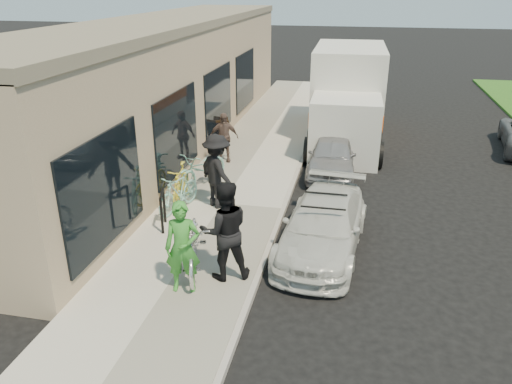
{
  "coord_description": "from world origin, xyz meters",
  "views": [
    {
      "loc": [
        1.21,
        -8.08,
        5.32
      ],
      "look_at": [
        -0.87,
        1.8,
        1.05
      ],
      "focal_mm": 35.0,
      "sensor_mm": 36.0,
      "label": 1
    }
  ],
  "objects_px": {
    "cruiser_bike_a": "(179,192)",
    "bystander_a": "(217,171)",
    "cruiser_bike_b": "(203,169)",
    "sandwich_board": "(221,131)",
    "sedan_white": "(323,225)",
    "cruiser_bike_c": "(181,183)",
    "woman_rider": "(183,247)",
    "bike_rack": "(163,207)",
    "moving_truck": "(347,99)",
    "tandem_bike": "(194,243)",
    "sedan_silver": "(333,155)",
    "bystander_b": "(224,137)",
    "man_standing": "(225,231)"
  },
  "relations": [
    {
      "from": "sandwich_board",
      "to": "bystander_b",
      "type": "xyz_separation_m",
      "value": [
        0.57,
        -1.68,
        0.31
      ]
    },
    {
      "from": "cruiser_bike_c",
      "to": "man_standing",
      "type": "bearing_deg",
      "value": -63.93
    },
    {
      "from": "woman_rider",
      "to": "sandwich_board",
      "type": "bearing_deg",
      "value": 89.79
    },
    {
      "from": "bike_rack",
      "to": "moving_truck",
      "type": "height_order",
      "value": "moving_truck"
    },
    {
      "from": "woman_rider",
      "to": "cruiser_bike_a",
      "type": "height_order",
      "value": "woman_rider"
    },
    {
      "from": "bike_rack",
      "to": "cruiser_bike_a",
      "type": "relative_size",
      "value": 0.54
    },
    {
      "from": "cruiser_bike_c",
      "to": "bystander_b",
      "type": "xyz_separation_m",
      "value": [
        0.25,
        3.2,
        0.28
      ]
    },
    {
      "from": "bike_rack",
      "to": "sedan_white",
      "type": "xyz_separation_m",
      "value": [
        3.59,
        0.01,
        -0.1
      ]
    },
    {
      "from": "sandwich_board",
      "to": "cruiser_bike_b",
      "type": "relative_size",
      "value": 0.45
    },
    {
      "from": "sandwich_board",
      "to": "cruiser_bike_a",
      "type": "bearing_deg",
      "value": -103.98
    },
    {
      "from": "sandwich_board",
      "to": "woman_rider",
      "type": "bearing_deg",
      "value": -97.45
    },
    {
      "from": "bike_rack",
      "to": "woman_rider",
      "type": "bearing_deg",
      "value": -60.09
    },
    {
      "from": "sedan_silver",
      "to": "moving_truck",
      "type": "xyz_separation_m",
      "value": [
        0.21,
        3.85,
        0.84
      ]
    },
    {
      "from": "sedan_silver",
      "to": "bystander_b",
      "type": "distance_m",
      "value": 3.35
    },
    {
      "from": "sedan_silver",
      "to": "bystander_a",
      "type": "bearing_deg",
      "value": -128.13
    },
    {
      "from": "cruiser_bike_b",
      "to": "woman_rider",
      "type": "bearing_deg",
      "value": -56.25
    },
    {
      "from": "sedan_white",
      "to": "tandem_bike",
      "type": "distance_m",
      "value": 2.8
    },
    {
      "from": "sedan_white",
      "to": "cruiser_bike_a",
      "type": "relative_size",
      "value": 2.53
    },
    {
      "from": "bike_rack",
      "to": "woman_rider",
      "type": "relative_size",
      "value": 0.5
    },
    {
      "from": "woman_rider",
      "to": "man_standing",
      "type": "bearing_deg",
      "value": 31.75
    },
    {
      "from": "cruiser_bike_c",
      "to": "moving_truck",
      "type": "bearing_deg",
      "value": 55.37
    },
    {
      "from": "cruiser_bike_b",
      "to": "bystander_a",
      "type": "height_order",
      "value": "bystander_a"
    },
    {
      "from": "sedan_white",
      "to": "cruiser_bike_c",
      "type": "height_order",
      "value": "sedan_white"
    },
    {
      "from": "sedan_white",
      "to": "bystander_b",
      "type": "distance_m",
      "value": 5.83
    },
    {
      "from": "bike_rack",
      "to": "moving_truck",
      "type": "bearing_deg",
      "value": 66.76
    },
    {
      "from": "sedan_white",
      "to": "bystander_a",
      "type": "relative_size",
      "value": 2.19
    },
    {
      "from": "sandwich_board",
      "to": "sedan_silver",
      "type": "xyz_separation_m",
      "value": [
        3.9,
        -1.66,
        -0.02
      ]
    },
    {
      "from": "sedan_silver",
      "to": "man_standing",
      "type": "distance_m",
      "value": 6.59
    },
    {
      "from": "cruiser_bike_b",
      "to": "sandwich_board",
      "type": "bearing_deg",
      "value": 119.0
    },
    {
      "from": "cruiser_bike_c",
      "to": "bystander_b",
      "type": "height_order",
      "value": "bystander_b"
    },
    {
      "from": "sedan_white",
      "to": "moving_truck",
      "type": "xyz_separation_m",
      "value": [
        0.09,
        8.56,
        0.85
      ]
    },
    {
      "from": "man_standing",
      "to": "cruiser_bike_b",
      "type": "bearing_deg",
      "value": -90.34
    },
    {
      "from": "cruiser_bike_a",
      "to": "bystander_a",
      "type": "distance_m",
      "value": 1.05
    },
    {
      "from": "sedan_silver",
      "to": "cruiser_bike_b",
      "type": "height_order",
      "value": "cruiser_bike_b"
    },
    {
      "from": "bystander_a",
      "to": "woman_rider",
      "type": "bearing_deg",
      "value": 136.12
    },
    {
      "from": "cruiser_bike_a",
      "to": "cruiser_bike_c",
      "type": "height_order",
      "value": "cruiser_bike_c"
    },
    {
      "from": "sedan_white",
      "to": "bystander_a",
      "type": "distance_m",
      "value": 3.09
    },
    {
      "from": "moving_truck",
      "to": "sedan_silver",
      "type": "bearing_deg",
      "value": -94.4
    },
    {
      "from": "sandwich_board",
      "to": "cruiser_bike_b",
      "type": "bearing_deg",
      "value": -100.12
    },
    {
      "from": "bike_rack",
      "to": "cruiser_bike_a",
      "type": "xyz_separation_m",
      "value": [
        0.02,
        0.97,
        -0.04
      ]
    },
    {
      "from": "sedan_silver",
      "to": "woman_rider",
      "type": "xyz_separation_m",
      "value": [
        -2.18,
        -6.96,
        0.43
      ]
    },
    {
      "from": "cruiser_bike_b",
      "to": "bystander_a",
      "type": "distance_m",
      "value": 1.43
    },
    {
      "from": "tandem_bike",
      "to": "man_standing",
      "type": "distance_m",
      "value": 0.81
    },
    {
      "from": "man_standing",
      "to": "bystander_a",
      "type": "bearing_deg",
      "value": -94.41
    },
    {
      "from": "sedan_silver",
      "to": "moving_truck",
      "type": "distance_m",
      "value": 3.95
    },
    {
      "from": "bystander_a",
      "to": "bike_rack",
      "type": "bearing_deg",
      "value": 97.44
    },
    {
      "from": "cruiser_bike_c",
      "to": "woman_rider",
      "type": "bearing_deg",
      "value": -75.92
    },
    {
      "from": "moving_truck",
      "to": "bystander_a",
      "type": "distance_m",
      "value": 7.71
    },
    {
      "from": "woman_rider",
      "to": "cruiser_bike_b",
      "type": "relative_size",
      "value": 0.88
    },
    {
      "from": "tandem_bike",
      "to": "bystander_a",
      "type": "relative_size",
      "value": 1.13
    }
  ]
}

